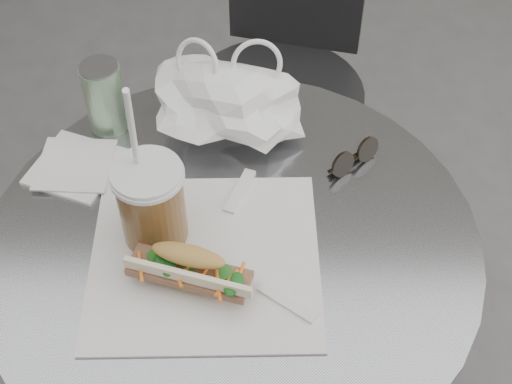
{
  "coord_description": "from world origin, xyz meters",
  "views": [
    {
      "loc": [
        0.05,
        -0.46,
        1.6
      ],
      "look_at": [
        0.04,
        0.25,
        0.79
      ],
      "focal_mm": 50.0,
      "sensor_mm": 36.0,
      "label": 1
    }
  ],
  "objects_px": {
    "sunglasses": "(354,158)",
    "drink_can": "(105,97)",
    "banh_mi": "(189,269)",
    "iced_coffee": "(151,203)",
    "cafe_table": "(236,328)",
    "chair_far": "(279,125)"
  },
  "relations": [
    {
      "from": "cafe_table",
      "to": "banh_mi",
      "type": "relative_size",
      "value": 3.31
    },
    {
      "from": "cafe_table",
      "to": "drink_can",
      "type": "xyz_separation_m",
      "value": [
        -0.23,
        0.24,
        0.34
      ]
    },
    {
      "from": "banh_mi",
      "to": "sunglasses",
      "type": "xyz_separation_m",
      "value": [
        0.25,
        0.24,
        -0.02
      ]
    },
    {
      "from": "sunglasses",
      "to": "drink_can",
      "type": "relative_size",
      "value": 0.69
    },
    {
      "from": "iced_coffee",
      "to": "sunglasses",
      "type": "distance_m",
      "value": 0.35
    },
    {
      "from": "sunglasses",
      "to": "iced_coffee",
      "type": "bearing_deg",
      "value": 166.91
    },
    {
      "from": "banh_mi",
      "to": "iced_coffee",
      "type": "height_order",
      "value": "iced_coffee"
    },
    {
      "from": "cafe_table",
      "to": "banh_mi",
      "type": "xyz_separation_m",
      "value": [
        -0.06,
        -0.09,
        0.31
      ]
    },
    {
      "from": "banh_mi",
      "to": "sunglasses",
      "type": "height_order",
      "value": "banh_mi"
    },
    {
      "from": "cafe_table",
      "to": "sunglasses",
      "type": "bearing_deg",
      "value": 38.39
    },
    {
      "from": "chair_far",
      "to": "iced_coffee",
      "type": "relative_size",
      "value": 2.54
    },
    {
      "from": "banh_mi",
      "to": "chair_far",
      "type": "bearing_deg",
      "value": 94.86
    },
    {
      "from": "drink_can",
      "to": "chair_far",
      "type": "bearing_deg",
      "value": 53.71
    },
    {
      "from": "iced_coffee",
      "to": "drink_can",
      "type": "xyz_separation_m",
      "value": [
        -0.11,
        0.24,
        -0.01
      ]
    },
    {
      "from": "banh_mi",
      "to": "sunglasses",
      "type": "relative_size",
      "value": 2.57
    },
    {
      "from": "sunglasses",
      "to": "drink_can",
      "type": "height_order",
      "value": "drink_can"
    },
    {
      "from": "iced_coffee",
      "to": "sunglasses",
      "type": "relative_size",
      "value": 3.45
    },
    {
      "from": "cafe_table",
      "to": "iced_coffee",
      "type": "distance_m",
      "value": 0.37
    },
    {
      "from": "drink_can",
      "to": "iced_coffee",
      "type": "bearing_deg",
      "value": -65.6
    },
    {
      "from": "cafe_table",
      "to": "iced_coffee",
      "type": "height_order",
      "value": "iced_coffee"
    },
    {
      "from": "iced_coffee",
      "to": "chair_far",
      "type": "bearing_deg",
      "value": 73.38
    },
    {
      "from": "banh_mi",
      "to": "iced_coffee",
      "type": "xyz_separation_m",
      "value": [
        -0.06,
        0.09,
        0.04
      ]
    }
  ]
}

